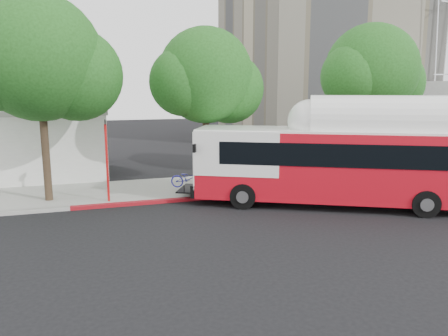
# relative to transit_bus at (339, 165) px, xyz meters

# --- Properties ---
(ground) EXTENTS (120.00, 120.00, 0.00)m
(ground) POSITION_rel_transit_bus_xyz_m (-4.03, -0.92, -1.93)
(ground) COLOR black
(ground) RESTS_ON ground
(sidewalk) EXTENTS (60.00, 5.00, 0.15)m
(sidewalk) POSITION_rel_transit_bus_xyz_m (-4.03, 5.58, -1.86)
(sidewalk) COLOR gray
(sidewalk) RESTS_ON ground
(curb_strip) EXTENTS (60.00, 0.30, 0.15)m
(curb_strip) POSITION_rel_transit_bus_xyz_m (-4.03, 2.98, -1.86)
(curb_strip) COLOR gray
(curb_strip) RESTS_ON ground
(red_curb_segment) EXTENTS (10.00, 0.32, 0.16)m
(red_curb_segment) POSITION_rel_transit_bus_xyz_m (-7.03, 2.98, -1.85)
(red_curb_segment) COLOR maroon
(red_curb_segment) RESTS_ON ground
(street_tree_left) EXTENTS (6.67, 5.80, 9.74)m
(street_tree_left) POSITION_rel_transit_bus_xyz_m (-12.56, 4.64, 4.67)
(street_tree_left) COLOR #2D2116
(street_tree_left) RESTS_ON ground
(street_tree_mid) EXTENTS (5.75, 5.00, 8.62)m
(street_tree_mid) POSITION_rel_transit_bus_xyz_m (-4.62, 5.14, 3.97)
(street_tree_mid) COLOR #2D2116
(street_tree_mid) RESTS_ON ground
(street_tree_right) EXTENTS (6.21, 5.40, 9.18)m
(street_tree_right) POSITION_rel_transit_bus_xyz_m (5.41, 4.94, 4.32)
(street_tree_right) COLOR #2D2116
(street_tree_right) RESTS_ON ground
(transit_bus) EXTENTS (13.55, 8.52, 4.14)m
(transit_bus) POSITION_rel_transit_bus_xyz_m (0.00, 0.00, 0.00)
(transit_bus) COLOR red
(transit_bus) RESTS_ON ground
(signal_pole) EXTENTS (0.11, 0.38, 4.04)m
(signal_pole) POSITION_rel_transit_bus_xyz_m (-10.28, 3.50, 0.14)
(signal_pole) COLOR red
(signal_pole) RESTS_ON ground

